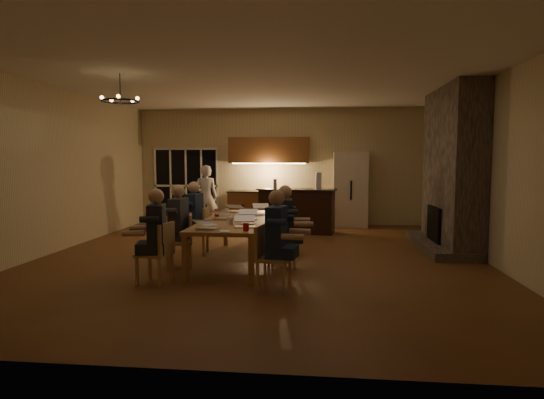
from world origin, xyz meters
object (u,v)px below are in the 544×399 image
Objects in this scene: standing_person at (206,197)px; laptop_e at (237,206)px; chair_right_mid at (281,242)px; can_silver at (231,221)px; mug_back at (227,211)px; mug_front at (229,220)px; redcup_near at (246,227)px; person_left_far at (194,218)px; chair_right_far at (288,231)px; chandelier at (120,101)px; person_left_near at (157,237)px; person_right_near at (277,240)px; can_cola at (243,207)px; bar_island at (297,211)px; laptop_a at (207,221)px; laptop_d at (248,213)px; mug_mid at (250,213)px; chair_left_mid at (179,241)px; laptop_b at (245,220)px; plate_left at (210,225)px; person_left_mid at (179,226)px; plate_near at (248,224)px; refrigerator at (350,189)px; bar_blender at (318,181)px; redcup_mid at (217,213)px; plate_far at (263,214)px; dining_table at (236,240)px; chair_right_near at (274,258)px; chair_left_near at (154,253)px; chair_left_far at (196,231)px; laptop_f at (261,207)px.

standing_person is 5.17× the size of laptop_e.
chair_right_mid is 0.91m from can_silver.
mug_back is at bearing 27.97° from chair_right_mid.
mug_front is 0.83× the size of redcup_near.
person_left_far is 11.50× the size of can_silver.
chandelier is (-2.69, -1.19, 2.31)m from chair_right_far.
person_right_near is at bearing 76.11° from person_left_near.
can_cola is at bearing -92.62° from laptop_e.
bar_island is 1.37× the size of person_left_far.
laptop_a is 1.19m from laptop_d.
chandelier is at bearing -138.98° from mug_back.
mug_mid is at bearing 103.81° from standing_person.
chair_left_mid is at bearing -110.53° from can_cola.
chair_left_mid is 2.78× the size of laptop_d.
plate_left is (-0.58, 0.10, -0.10)m from laptop_b.
plate_near is (1.19, -0.10, 0.07)m from person_left_mid.
refrigerator is 3.27× the size of chandelier.
can_cola is 0.45× the size of plate_left.
mug_front is 4.02m from bar_blender.
redcup_near is 0.72m from plate_near.
person_left_mid is at bearing -119.24° from redcup_mid.
plate_far is at bearing -116.99° from refrigerator.
bar_island is 3.96m from plate_near.
laptop_a is at bearing 99.98° from laptop_e.
dining_table is 1.88m from chair_right_near.
laptop_a is 3.20× the size of mug_front.
standing_person reaches higher than chair_right_near.
refrigerator is at bearing 52.34° from can_cola.
plate_far is at bearing 5.19° from chair_right_mid.
dining_table is at bearing 72.11° from plate_left.
person_left_mid is 4.31× the size of laptop_d.
can_cola is at bearing 93.05° from mug_front.
person_left_near reaches higher than laptop_a.
chandelier is 3.23m from plate_far.
chair_right_near is 2.51m from plate_far.
plate_far is (1.29, 2.31, 0.31)m from chair_left_near.
redcup_near is at bearing 163.90° from chair_right_far.
chair_left_mid is 0.26m from person_left_mid.
laptop_e is 1.20× the size of plate_left.
chair_left_far is 7.42× the size of redcup_near.
chair_left_near is at bearing -132.39° from plate_left.
person_left_mid is 1.51m from redcup_near.
bar_blender reaches higher than chair_left_mid.
bar_island reaches higher than chair_left_mid.
laptop_f is 3.20× the size of mug_front.
mug_front and mug_mid have the same top height.
redcup_mid is at bearing 137.57° from chair_left_mid.
person_left_far reaches higher than bar_island.
laptop_a is 2.53m from can_cola.
person_left_mid is 1.06m from person_left_far.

